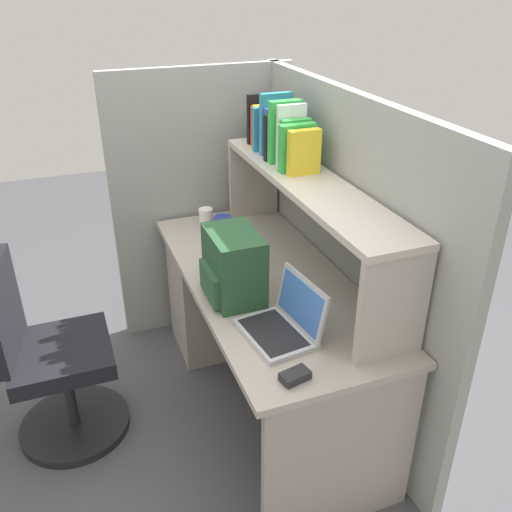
# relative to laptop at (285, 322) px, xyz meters

# --- Properties ---
(ground_plane) EXTENTS (8.00, 8.00, 0.00)m
(ground_plane) POSITION_rel_laptop_xyz_m (-0.43, 0.09, -0.78)
(ground_plane) COLOR #4C4C51
(desk) EXTENTS (1.60, 0.70, 0.73)m
(desk) POSITION_rel_laptop_xyz_m (-0.82, 0.09, -0.38)
(desk) COLOR #AAA093
(desk) RESTS_ON ground_plane
(cubicle_partition_rear) EXTENTS (1.84, 0.05, 1.55)m
(cubicle_partition_rear) POSITION_rel_laptop_xyz_m (-0.43, 0.47, -0.01)
(cubicle_partition_rear) COLOR #939991
(cubicle_partition_rear) RESTS_ON ground_plane
(cubicle_partition_left) EXTENTS (0.05, 1.06, 1.55)m
(cubicle_partition_left) POSITION_rel_laptop_xyz_m (-1.28, 0.04, -0.01)
(cubicle_partition_left) COLOR #939991
(cubicle_partition_left) RESTS_ON ground_plane
(overhead_hutch) EXTENTS (1.44, 0.28, 0.45)m
(overhead_hutch) POSITION_rel_laptop_xyz_m (-0.43, 0.29, 0.30)
(overhead_hutch) COLOR #B3A99C
(overhead_hutch) RESTS_ON desk
(reference_books_on_shelf) EXTENTS (0.57, 0.18, 0.30)m
(reference_books_on_shelf) POSITION_rel_laptop_xyz_m (-0.76, 0.30, 0.52)
(reference_books_on_shelf) COLOR black
(reference_books_on_shelf) RESTS_ON overhead_hutch
(laptop) EXTENTS (0.34, 0.29, 0.22)m
(laptop) POSITION_rel_laptop_xyz_m (0.00, 0.00, 0.00)
(laptop) COLOR #B7BABF
(laptop) RESTS_ON desk
(backpack) EXTENTS (0.30, 0.23, 0.30)m
(backpack) POSITION_rel_laptop_xyz_m (-0.33, -0.10, 0.10)
(backpack) COLOR #264C2D
(backpack) RESTS_ON desk
(computer_mouse) EXTENTS (0.08, 0.11, 0.03)m
(computer_mouse) POSITION_rel_laptop_xyz_m (0.27, -0.07, -0.03)
(computer_mouse) COLOR #262628
(computer_mouse) RESTS_ON desk
(paper_cup) EXTENTS (0.08, 0.08, 0.11)m
(paper_cup) POSITION_rel_laptop_xyz_m (-1.06, -0.01, 0.00)
(paper_cup) COLOR white
(paper_cup) RESTS_ON desk
(tissue_box) EXTENTS (0.23, 0.13, 0.10)m
(tissue_box) POSITION_rel_laptop_xyz_m (-0.68, 0.06, -0.00)
(tissue_box) COLOR #BFB299
(tissue_box) RESTS_ON desk
(snack_canister) EXTENTS (0.10, 0.10, 0.12)m
(snack_canister) POSITION_rel_laptop_xyz_m (-0.91, 0.04, 0.01)
(snack_canister) COLOR navy
(snack_canister) RESTS_ON desk
(office_chair) EXTENTS (0.52, 0.52, 0.93)m
(office_chair) POSITION_rel_laptop_xyz_m (-0.57, -0.90, -0.39)
(office_chair) COLOR black
(office_chair) RESTS_ON ground_plane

